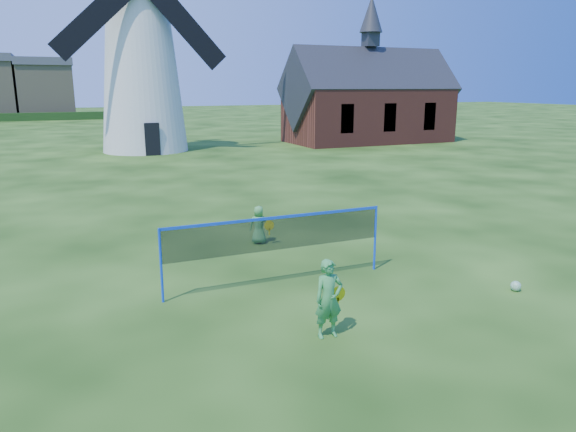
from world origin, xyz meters
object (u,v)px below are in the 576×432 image
at_px(windmill, 141,61).
at_px(player_girl, 329,299).
at_px(player_boy, 259,225).
at_px(badminton_net, 277,235).
at_px(chapel, 368,102).
at_px(play_ball, 516,286).

relative_size(windmill, player_girl, 11.62).
bearing_deg(player_boy, badminton_net, 101.12).
height_order(chapel, player_boy, chapel).
xyz_separation_m(windmill, player_boy, (-0.63, -23.54, -5.33)).
distance_m(badminton_net, player_boy, 3.28).
distance_m(badminton_net, play_ball, 5.22).
distance_m(windmill, play_ball, 29.79).
distance_m(badminton_net, player_girl, 2.72).
bearing_deg(windmill, player_boy, -91.54).
bearing_deg(windmill, badminton_net, -92.95).
height_order(player_boy, play_ball, player_boy).
xyz_separation_m(chapel, player_girl, (-18.50, -28.73, -2.35)).
distance_m(chapel, player_girl, 34.25).
distance_m(player_girl, player_boy, 5.88).
distance_m(windmill, chapel, 17.23).
height_order(windmill, play_ball, windmill).
bearing_deg(player_boy, player_girl, 105.86).
height_order(windmill, chapel, windmill).
height_order(player_girl, player_boy, player_girl).
height_order(chapel, player_girl, chapel).
relative_size(chapel, badminton_net, 2.54).
bearing_deg(player_girl, windmill, 89.62).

